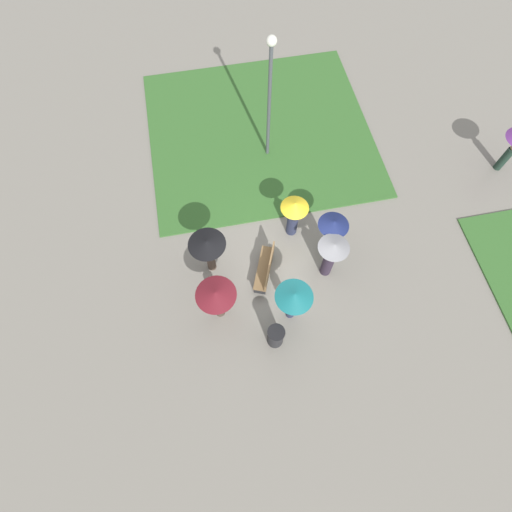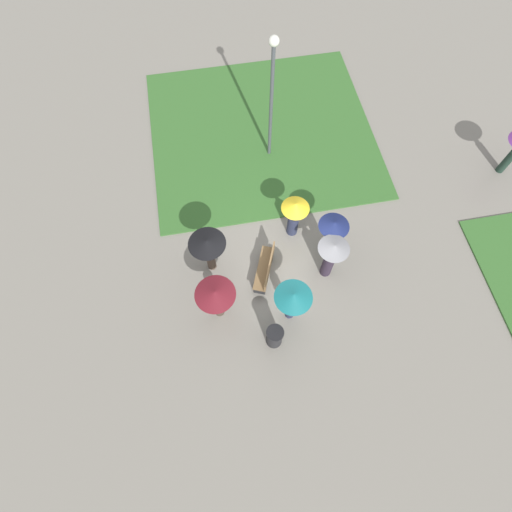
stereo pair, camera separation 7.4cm
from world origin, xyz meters
TOP-DOWN VIEW (x-y plane):
  - ground_plane at (0.00, 0.00)m, footprint 90.00×90.00m
  - lawn_patch_near at (-5.71, 0.39)m, footprint 8.08×8.71m
  - park_bench at (0.38, -0.61)m, footprint 1.63×0.99m
  - lamp_post at (-4.60, 0.48)m, footprint 0.32×0.32m
  - trash_bin at (2.63, -0.79)m, footprint 0.53×0.53m
  - crowd_person_maroon at (1.41, -2.30)m, footprint 1.19×1.19m
  - crowd_person_teal at (1.89, -0.14)m, footprint 1.11×1.11m
  - crowd_person_yellow at (-1.06, 0.60)m, footprint 0.91×0.91m
  - crowd_person_grey at (0.65, 1.36)m, footprint 0.96×0.96m
  - crowd_person_navy at (-0.11, 1.57)m, footprint 0.96×0.96m
  - crowd_person_black at (-0.22, -2.33)m, footprint 1.16×1.16m

SIDE VIEW (x-z plane):
  - ground_plane at x=0.00m, z-range 0.00..0.00m
  - lawn_patch_near at x=-5.71m, z-range 0.00..0.06m
  - park_bench at x=0.38m, z-range 0.01..0.91m
  - trash_bin at x=2.63m, z-range 0.00..0.97m
  - crowd_person_yellow at x=-1.06m, z-range 0.29..2.03m
  - crowd_person_grey at x=0.65m, z-range 0.28..2.19m
  - crowd_person_navy at x=-0.11m, z-range 0.35..2.24m
  - crowd_person_maroon at x=1.41m, z-range 0.48..2.27m
  - crowd_person_black at x=-0.22m, z-range 0.51..2.33m
  - crowd_person_teal at x=1.89m, z-range 0.52..2.34m
  - lamp_post at x=-4.60m, z-range 0.65..5.59m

